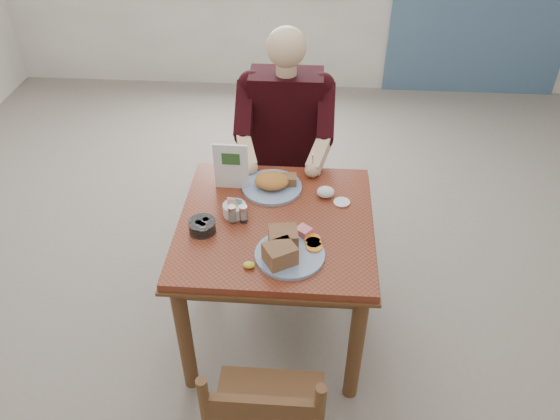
# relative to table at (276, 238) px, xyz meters

# --- Properties ---
(floor) EXTENTS (6.00, 6.00, 0.00)m
(floor) POSITION_rel_table_xyz_m (0.00, 0.00, -0.64)
(floor) COLOR slate
(floor) RESTS_ON ground
(lemon_wedge) EXTENTS (0.06, 0.05, 0.03)m
(lemon_wedge) POSITION_rel_table_xyz_m (-0.09, -0.32, 0.13)
(lemon_wedge) COLOR yellow
(lemon_wedge) RESTS_ON table
(napkin) EXTENTS (0.11, 0.10, 0.05)m
(napkin) POSITION_rel_table_xyz_m (0.23, 0.20, 0.14)
(napkin) COLOR white
(napkin) RESTS_ON table
(metal_dish) EXTENTS (0.08, 0.08, 0.01)m
(metal_dish) POSITION_rel_table_xyz_m (0.31, 0.15, 0.12)
(metal_dish) COLOR silver
(metal_dish) RESTS_ON table
(table) EXTENTS (0.92, 0.92, 0.75)m
(table) POSITION_rel_table_xyz_m (0.00, 0.00, 0.00)
(table) COLOR maroon
(table) RESTS_ON ground
(chair_far) EXTENTS (0.42, 0.42, 0.95)m
(chair_far) POSITION_rel_table_xyz_m (0.00, 0.80, -0.16)
(chair_far) COLOR brown
(chair_far) RESTS_ON ground
(diner) EXTENTS (0.53, 0.56, 1.39)m
(diner) POSITION_rel_table_xyz_m (0.00, 0.71, 0.17)
(diner) COLOR tan
(diner) RESTS_ON chair_far
(near_plate) EXTENTS (0.40, 0.40, 0.10)m
(near_plate) POSITION_rel_table_xyz_m (0.06, -0.23, 0.15)
(near_plate) COLOR white
(near_plate) RESTS_ON table
(far_plate) EXTENTS (0.32, 0.32, 0.08)m
(far_plate) POSITION_rel_table_xyz_m (-0.03, 0.25, 0.14)
(far_plate) COLOR white
(far_plate) RESTS_ON table
(caddy) EXTENTS (0.12, 0.12, 0.08)m
(caddy) POSITION_rel_table_xyz_m (-0.20, 0.03, 0.14)
(caddy) COLOR white
(caddy) RESTS_ON table
(shakers) EXTENTS (0.09, 0.05, 0.09)m
(shakers) POSITION_rel_table_xyz_m (-0.17, -0.02, 0.16)
(shakers) COLOR white
(shakers) RESTS_ON table
(creamer) EXTENTS (0.16, 0.16, 0.06)m
(creamer) POSITION_rel_table_xyz_m (-0.32, -0.10, 0.14)
(creamer) COLOR white
(creamer) RESTS_ON table
(menu) EXTENTS (0.17, 0.02, 0.25)m
(menu) POSITION_rel_table_xyz_m (-0.24, 0.25, 0.24)
(menu) COLOR white
(menu) RESTS_ON table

